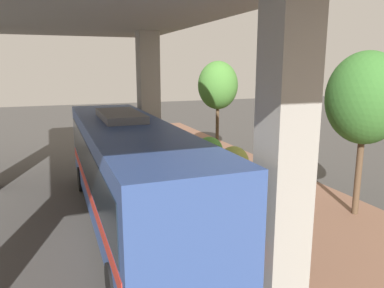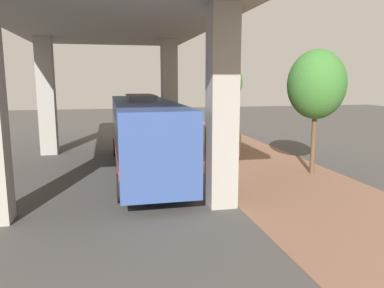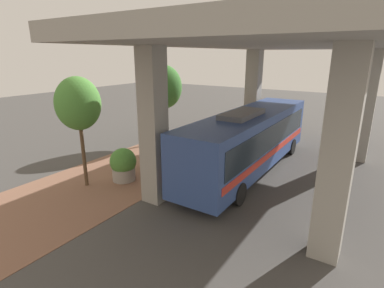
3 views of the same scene
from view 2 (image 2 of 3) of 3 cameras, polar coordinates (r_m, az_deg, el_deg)
ground_plane at (r=18.06m, az=0.93°, el=-3.73°), size 80.00×80.00×0.00m
sidewalk_strip at (r=18.97m, az=9.79°, el=-3.19°), size 6.00×40.00×0.02m
overpass at (r=17.21m, az=-12.63°, el=16.32°), size 9.40×18.80×7.14m
bus at (r=17.24m, az=-7.39°, el=1.99°), size 2.69×12.03×3.51m
fire_hydrant at (r=18.37m, az=6.57°, el=-1.84°), size 0.50×0.24×1.07m
planter_front at (r=22.88m, az=3.68°, el=1.25°), size 1.33×1.33×1.70m
planter_middle at (r=20.55m, az=5.71°, el=0.29°), size 1.29×1.29×1.73m
street_tree_near at (r=17.44m, az=18.44°, el=8.54°), size 2.53×2.53×5.52m
street_tree_far at (r=24.35m, az=5.28°, el=9.28°), size 2.04×2.04×5.28m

